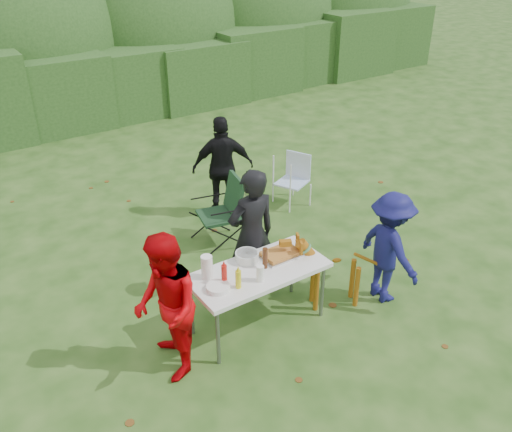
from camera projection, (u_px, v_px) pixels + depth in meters
ground at (272, 330)px, 6.02m from camera, size 80.00×80.00×0.00m
hedge_row at (52, 90)px, 11.40m from camera, size 22.00×1.40×1.70m
shrub_backdrop at (25, 40)px, 12.20m from camera, size 20.00×2.60×3.20m
folding_table at (258, 274)px, 5.78m from camera, size 1.50×0.70×0.74m
person_cook at (252, 235)px, 6.21m from camera, size 0.62×0.43×1.65m
person_red_jacket at (166, 308)px, 5.14m from camera, size 0.75×0.87×1.54m
person_black_puffy at (223, 167)px, 8.03m from camera, size 0.99×0.70×1.56m
child at (389, 248)px, 6.23m from camera, size 0.58×0.93×1.38m
dog at (336, 271)px, 6.22m from camera, size 1.04×0.76×0.92m
camping_chair at (219, 212)px, 7.41m from camera, size 0.73×0.73×0.98m
lawn_chair at (292, 180)px, 8.50m from camera, size 0.64×0.64×0.81m
food_tray at (281, 255)px, 5.98m from camera, size 0.45×0.30×0.02m
focaccia_bread at (281, 253)px, 5.97m from camera, size 0.40×0.26×0.04m
mustard_bottle at (238, 279)px, 5.43m from camera, size 0.06×0.06×0.20m
ketchup_bottle at (224, 275)px, 5.48m from camera, size 0.06×0.06×0.22m
beer_bottle at (265, 258)px, 5.73m from camera, size 0.06×0.06×0.24m
paper_towel_roll at (207, 267)px, 5.56m from camera, size 0.12×0.12×0.26m
cup_stack at (260, 274)px, 5.53m from camera, size 0.08×0.08×0.18m
pasta_bowl at (247, 257)px, 5.88m from camera, size 0.26×0.26×0.10m
plate_stack at (218, 288)px, 5.43m from camera, size 0.24×0.24×0.05m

